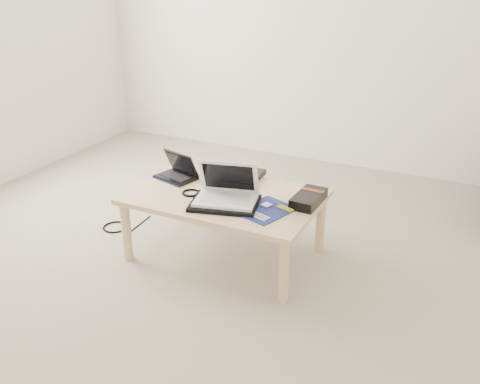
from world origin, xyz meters
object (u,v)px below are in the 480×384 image
at_px(gpu_box, 309,199).
at_px(coffee_table, 225,202).
at_px(netbook, 177,173).
at_px(white_laptop, 227,192).

bearing_deg(gpu_box, coffee_table, -167.94).
height_order(netbook, gpu_box, netbook).
bearing_deg(white_laptop, coffee_table, 124.69).
distance_m(white_laptop, gpu_box, 0.46).
bearing_deg(netbook, coffee_table, -14.75).
xyz_separation_m(coffee_table, netbook, (-0.38, 0.10, 0.08)).
xyz_separation_m(coffee_table, gpu_box, (0.48, 0.10, 0.08)).
relative_size(coffee_table, white_laptop, 2.88).
xyz_separation_m(netbook, white_laptop, (0.45, -0.19, 0.03)).
height_order(netbook, white_laptop, white_laptop).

